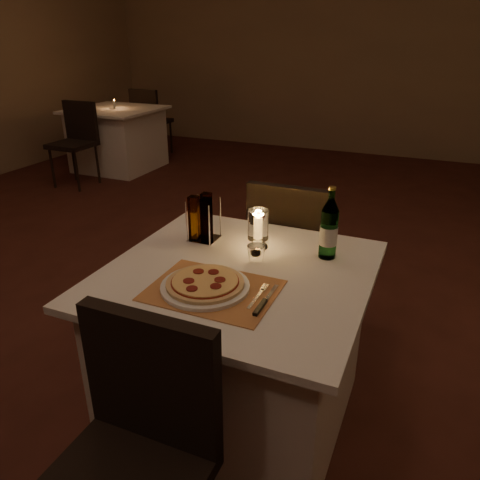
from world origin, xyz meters
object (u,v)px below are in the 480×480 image
at_px(plate, 205,286).
at_px(tumbler, 256,254).
at_px(hurricane_candle, 258,226).
at_px(main_table, 238,347).
at_px(water_bottle, 329,230).
at_px(pizza, 205,282).
at_px(neighbor_table_left, 118,139).
at_px(chair_far, 291,245).
at_px(chair_near, 135,442).

height_order(plate, tumbler, tumbler).
bearing_deg(plate, hurricane_candle, 83.69).
relative_size(main_table, tumbler, 13.55).
height_order(main_table, water_bottle, water_bottle).
distance_m(main_table, pizza, 0.44).
xyz_separation_m(plate, neighbor_table_left, (-3.00, 3.45, -0.38)).
xyz_separation_m(tumbler, neighbor_table_left, (-3.09, 3.19, -0.40)).
relative_size(water_bottle, hurricane_candle, 1.76).
xyz_separation_m(main_table, chair_far, (0.00, 0.71, 0.18)).
bearing_deg(plate, water_bottle, 51.94).
bearing_deg(chair_far, pizza, -93.20).
relative_size(main_table, chair_near, 1.11).
bearing_deg(hurricane_candle, chair_far, 89.39).
distance_m(chair_far, pizza, 0.92).
relative_size(chair_far, water_bottle, 3.00).
bearing_deg(chair_near, chair_far, 90.00).
bearing_deg(neighbor_table_left, chair_near, -52.63).
distance_m(chair_near, neighbor_table_left, 5.02).
xyz_separation_m(chair_far, tumbler, (0.04, -0.63, 0.23)).
distance_m(main_table, chair_near, 0.74).
relative_size(main_table, plate, 3.12).
xyz_separation_m(pizza, neighbor_table_left, (-3.00, 3.45, -0.39)).
xyz_separation_m(plate, pizza, (-0.00, -0.00, 0.02)).
bearing_deg(neighbor_table_left, chair_far, -40.05).
relative_size(chair_far, tumbler, 12.20).
height_order(chair_far, plate, chair_far).
relative_size(pizza, neighbor_table_left, 0.28).
xyz_separation_m(plate, hurricane_candle, (0.04, 0.41, 0.09)).
height_order(chair_near, pizza, chair_near).
bearing_deg(tumbler, plate, -108.64).
xyz_separation_m(chair_near, water_bottle, (0.29, 0.97, 0.31)).
height_order(main_table, tumbler, tumbler).
relative_size(chair_far, plate, 2.81).
bearing_deg(plate, tumbler, 71.36).
bearing_deg(chair_far, hurricane_candle, -90.61).
xyz_separation_m(pizza, tumbler, (0.09, 0.27, 0.01)).
bearing_deg(pizza, water_bottle, 51.93).
relative_size(tumbler, water_bottle, 0.25).
distance_m(plate, pizza, 0.02).
bearing_deg(tumbler, chair_near, -92.89).
bearing_deg(main_table, tumbler, 65.35).
bearing_deg(main_table, chair_far, 90.00).
height_order(chair_far, hurricane_candle, hurricane_candle).
xyz_separation_m(main_table, hurricane_candle, (-0.01, 0.23, 0.47)).
bearing_deg(chair_near, tumbler, 87.11).
distance_m(chair_far, plate, 0.92).
bearing_deg(water_bottle, hurricane_candle, -174.88).
bearing_deg(plate, neighbor_table_left, 130.93).
height_order(pizza, tumbler, tumbler).
bearing_deg(main_table, pizza, -105.53).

